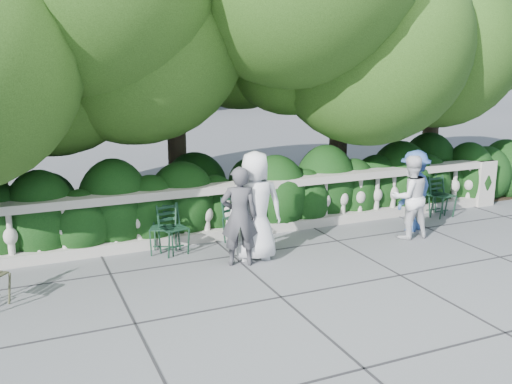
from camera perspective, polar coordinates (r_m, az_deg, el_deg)
name	(u,v)px	position (r m, az deg, el deg)	size (l,w,h in m)	color
ground	(282,268)	(8.97, 2.58, -7.59)	(90.00, 90.00, 0.00)	#54565C
balustrade	(238,210)	(10.38, -1.77, -1.82)	(12.00, 0.44, 1.00)	#9E998E
shrub_hedge	(217,219)	(11.60, -3.96, -2.71)	(15.00, 2.60, 1.70)	black
tree_canopy	(243,17)	(11.59, -1.28, 17.10)	(15.04, 6.52, 6.78)	#3F3023
chair_a	(179,256)	(9.55, -7.75, -6.38)	(0.44, 0.48, 0.84)	black
chair_b	(243,245)	(10.03, -1.30, -5.29)	(0.44, 0.48, 0.84)	black
chair_c	(162,256)	(9.58, -9.34, -6.36)	(0.44, 0.48, 0.84)	black
chair_e	(437,217)	(12.32, 17.68, -2.36)	(0.44, 0.48, 0.84)	black
chair_f	(446,218)	(12.26, 18.50, -2.50)	(0.44, 0.48, 0.84)	black
chair_weathered	(0,310)	(8.28, -24.24, -10.68)	(0.44, 0.48, 0.84)	black
person_businessman	(255,206)	(9.08, -0.07, -1.42)	(0.87, 0.56, 1.78)	silver
person_woman_grey	(239,216)	(8.87, -1.68, -2.45)	(0.58, 0.38, 1.58)	#3D3D42
person_casual_man	(410,197)	(10.59, 15.11, -0.48)	(0.73, 0.57, 1.51)	silver
person_older_blue	(414,191)	(11.07, 15.54, 0.13)	(0.99, 0.57, 1.53)	#33549A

